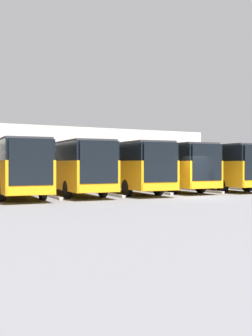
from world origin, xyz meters
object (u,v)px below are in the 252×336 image
at_px(bus_1, 240,165).
at_px(bus_5, 67,166).
at_px(bus_3, 160,165).
at_px(bus_6, 12,166).
at_px(bus_2, 204,165).
at_px(bus_4, 119,166).

xyz_separation_m(bus_1, bus_5, (15.07, -0.81, 0.00)).
bearing_deg(bus_5, bus_3, -174.58).
xyz_separation_m(bus_1, bus_6, (18.84, -0.73, 0.00)).
xyz_separation_m(bus_1, bus_2, (3.77, -0.10, 0.00)).
height_order(bus_1, bus_3, same).
distance_m(bus_2, bus_4, 7.54).
xyz_separation_m(bus_2, bus_5, (11.30, -0.70, 0.00)).
xyz_separation_m(bus_2, bus_6, (15.07, -0.62, 0.00)).
xyz_separation_m(bus_1, bus_4, (11.30, -0.41, 0.00)).
bearing_deg(bus_5, bus_6, 6.86).
bearing_deg(bus_3, bus_1, 179.80).
xyz_separation_m(bus_2, bus_4, (7.53, -0.31, 0.00)).
bearing_deg(bus_6, bus_2, -176.71).
height_order(bus_2, bus_3, same).
distance_m(bus_1, bus_2, 3.77).
bearing_deg(bus_3, bus_2, 175.57).
bearing_deg(bus_5, bus_1, -177.40).
relative_size(bus_2, bus_5, 1.00).
height_order(bus_3, bus_4, same).
bearing_deg(bus_2, bus_3, -4.43).
xyz_separation_m(bus_3, bus_4, (3.77, 0.36, 0.00)).
distance_m(bus_3, bus_4, 3.78).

